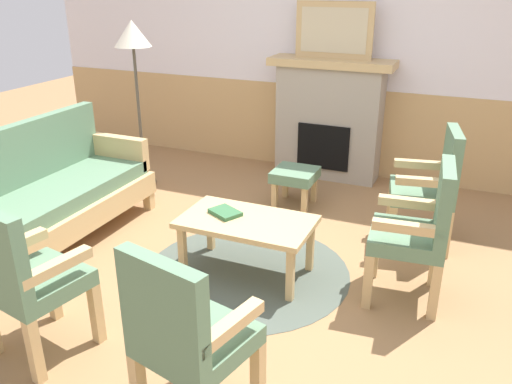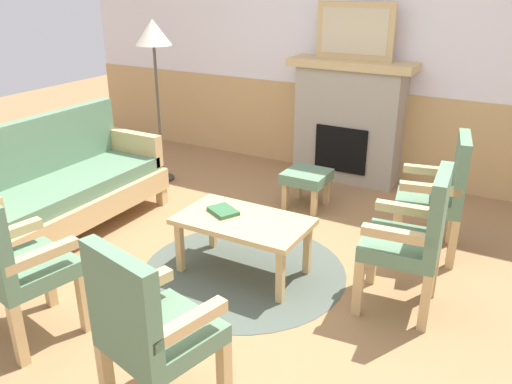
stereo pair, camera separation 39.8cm
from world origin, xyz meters
TOP-DOWN VIEW (x-y plane):
  - ground_plane at (0.00, 0.00)m, footprint 14.00×14.00m
  - wall_back at (0.00, 2.60)m, footprint 7.20×0.14m
  - fireplace at (0.00, 2.35)m, footprint 1.30×0.44m
  - framed_picture at (0.00, 2.35)m, footprint 0.80×0.04m
  - couch at (-1.66, -0.05)m, footprint 0.70×1.80m
  - coffee_table at (0.04, 0.09)m, footprint 0.96×0.56m
  - round_rug at (0.04, 0.09)m, footprint 1.54×1.54m
  - book_on_table at (-0.14, 0.11)m, footprint 0.27×0.25m
  - footstool at (-0.06, 1.43)m, footprint 0.40×0.40m
  - armchair_near_fireplace at (1.22, 0.24)m, footprint 0.52×0.52m
  - armchair_by_window_left at (1.20, 1.10)m, footprint 0.56×0.56m
  - armchair_front_left at (0.36, -1.33)m, footprint 0.58×0.58m
  - armchair_front_center at (-0.72, -1.23)m, footprint 0.56×0.56m
  - floor_lamp_by_couch at (-1.72, 1.33)m, footprint 0.36×0.36m

SIDE VIEW (x-z plane):
  - ground_plane at x=0.00m, z-range 0.00..0.00m
  - round_rug at x=0.04m, z-range 0.00..0.01m
  - footstool at x=-0.06m, z-range 0.10..0.46m
  - coffee_table at x=0.04m, z-range 0.17..0.61m
  - couch at x=-1.66m, z-range -0.09..0.89m
  - book_on_table at x=-0.14m, z-range 0.44..0.47m
  - armchair_near_fireplace at x=1.22m, z-range 0.05..1.03m
  - armchair_by_window_left at x=1.20m, z-range 0.05..1.03m
  - armchair_front_left at x=0.36m, z-range 0.05..1.03m
  - armchair_front_center at x=-0.72m, z-range 0.05..1.03m
  - fireplace at x=0.00m, z-range 0.01..1.29m
  - wall_back at x=0.00m, z-range -0.04..2.66m
  - floor_lamp_by_couch at x=-1.72m, z-range 0.61..2.29m
  - framed_picture at x=0.00m, z-range 1.28..1.84m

